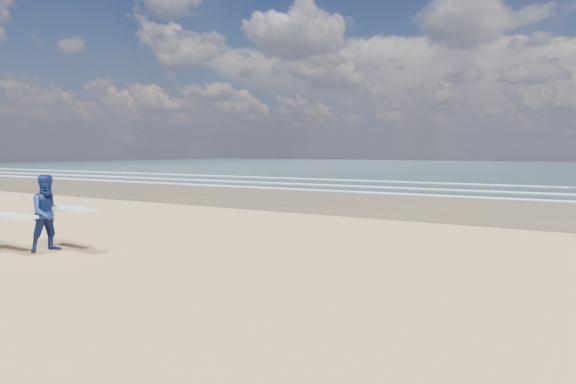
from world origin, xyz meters
The scene contains 1 object.
surfer_far centered at (-0.21, 1.79, 1.00)m, with size 2.24×1.28×1.99m.
Camera 1 is at (11.86, -6.26, 2.60)m, focal length 32.00 mm.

